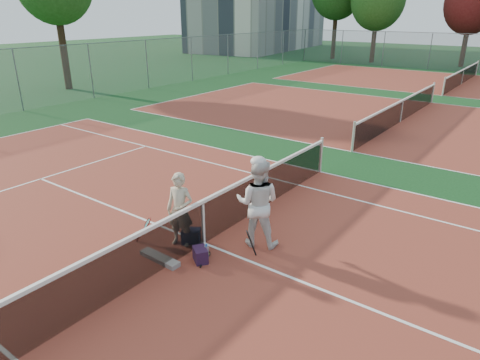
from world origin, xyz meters
name	(u,v)px	position (x,y,z in m)	size (l,w,h in m)	color
ground	(204,243)	(0.00, 0.00, 0.00)	(130.00, 130.00, 0.00)	#103B17
court_main	(204,243)	(0.00, 0.00, 0.00)	(23.77, 10.97, 0.01)	maroon
court_far_a	(400,122)	(0.00, 13.50, 0.00)	(23.77, 10.97, 0.01)	maroon
court_far_b	(461,84)	(0.00, 27.00, 0.00)	(23.77, 10.97, 0.01)	maroon
net_main	(203,222)	(0.00, 0.00, 0.51)	(0.10, 10.98, 1.02)	black
net_far_a	(402,111)	(0.00, 13.50, 0.51)	(0.10, 10.98, 1.02)	black
net_far_b	(463,76)	(0.00, 27.00, 0.51)	(0.10, 10.98, 1.02)	black
fence_left	(57,76)	(-16.00, 6.75, 1.50)	(54.50, 0.06, 3.00)	slate
player_a	(180,210)	(-0.37, -0.29, 0.80)	(0.58, 0.38, 1.60)	#BEB193
player_b	(258,203)	(0.92, 0.68, 0.95)	(0.92, 0.72, 1.90)	silver
racket_red	(148,229)	(-1.07, -0.60, 0.26)	(0.35, 0.27, 0.52)	maroon
racket_black_held	(249,244)	(1.07, 0.15, 0.29)	(0.22, 0.27, 0.58)	black
racket_spare	(205,254)	(0.33, -0.36, 0.03)	(0.60, 0.27, 0.05)	black
sports_bag_navy	(191,236)	(-0.24, -0.13, 0.16)	(0.40, 0.27, 0.31)	black
sports_bag_purple	(200,255)	(0.41, -0.57, 0.14)	(0.36, 0.24, 0.29)	black
net_cover_canvas	(160,258)	(-0.26, -1.04, 0.05)	(0.96, 0.22, 0.10)	slate
water_bottle	(207,253)	(0.46, -0.44, 0.15)	(0.09, 0.09, 0.30)	#C9E9FF
tree_back_maroon	(472,4)	(-2.13, 38.06, 5.27)	(4.54, 4.54, 7.90)	#382314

